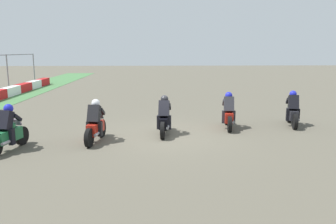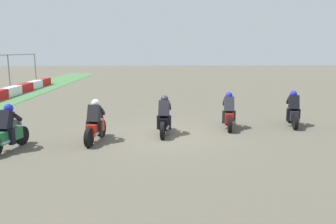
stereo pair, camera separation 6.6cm
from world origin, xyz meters
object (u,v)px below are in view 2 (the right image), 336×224
rider_lane_a (293,112)px  rider_lane_c (164,119)px  rider_lane_b (229,114)px  rider_lane_d (95,124)px  rider_lane_e (8,132)px

rider_lane_a → rider_lane_c: same height
rider_lane_b → rider_lane_c: 2.84m
rider_lane_a → rider_lane_b: 2.87m
rider_lane_a → rider_lane_d: same height
rider_lane_a → rider_lane_b: bearing=109.9°
rider_lane_e → rider_lane_b: bearing=-57.7°
rider_lane_b → rider_lane_c: same height
rider_lane_d → rider_lane_b: bearing=-61.5°
rider_lane_d → rider_lane_e: bearing=119.0°
rider_lane_d → rider_lane_c: bearing=-60.4°
rider_lane_c → rider_lane_d: size_ratio=1.00×
rider_lane_b → rider_lane_e: (-2.82, 7.77, 0.00)m
rider_lane_d → rider_lane_a: bearing=-65.9°
rider_lane_c → rider_lane_e: (-1.90, 5.08, 0.00)m
rider_lane_b → rider_lane_d: 5.48m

